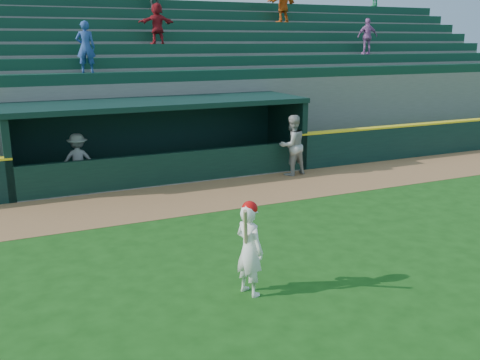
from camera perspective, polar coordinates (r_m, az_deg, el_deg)
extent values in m
plane|color=#164812|center=(10.92, 3.54, -8.57)|extent=(120.00, 120.00, 0.00)
cube|color=#93643B|center=(15.15, -5.21, -1.86)|extent=(40.00, 3.00, 0.01)
cube|color=black|center=(23.24, 23.05, 4.34)|extent=(15.50, 0.30, 1.20)
cube|color=yellow|center=(23.14, 23.21, 5.87)|extent=(15.50, 0.32, 0.06)
imported|color=#ACACA7|center=(17.53, 5.56, 3.71)|extent=(1.05, 0.87, 1.98)
imported|color=#A5A6A0|center=(16.82, -16.86, 2.05)|extent=(1.15, 0.82, 1.62)
cube|color=slate|center=(17.72, -8.25, 0.54)|extent=(9.00, 2.60, 0.04)
cube|color=black|center=(16.82, -23.59, 2.64)|extent=(0.20, 2.60, 2.30)
cube|color=black|center=(19.26, 4.90, 5.20)|extent=(0.20, 2.60, 2.30)
cube|color=black|center=(18.72, -9.52, 4.78)|extent=(9.40, 0.20, 2.30)
cube|color=black|center=(17.31, -8.53, 8.14)|extent=(9.40, 2.80, 0.16)
cube|color=black|center=(16.48, -7.09, 1.22)|extent=(9.00, 0.16, 1.00)
cube|color=brown|center=(18.42, -8.99, 1.79)|extent=(8.40, 0.45, 0.10)
cube|color=slate|center=(19.17, -9.97, 5.92)|extent=(34.00, 0.85, 2.91)
cube|color=#0F3828|center=(18.88, -10.10, 10.78)|extent=(34.00, 0.60, 0.36)
cube|color=slate|center=(19.96, -10.64, 6.88)|extent=(34.00, 0.85, 3.36)
cube|color=#0F3828|center=(19.68, -10.81, 12.21)|extent=(34.00, 0.60, 0.36)
cube|color=slate|center=(20.75, -11.25, 7.77)|extent=(34.00, 0.85, 3.81)
cube|color=#0F3828|center=(20.49, -11.47, 13.52)|extent=(34.00, 0.60, 0.36)
cube|color=slate|center=(21.55, -11.82, 8.59)|extent=(34.00, 0.85, 4.26)
cube|color=#0F3828|center=(21.32, -12.08, 14.74)|extent=(34.00, 0.60, 0.36)
cube|color=slate|center=(22.35, -12.36, 9.35)|extent=(34.00, 0.85, 4.71)
cube|color=#0F3828|center=(22.16, -12.66, 15.86)|extent=(34.00, 0.60, 0.36)
cube|color=slate|center=(23.16, -12.86, 10.06)|extent=(34.00, 0.85, 5.16)
cube|color=#0F3828|center=(23.00, -13.19, 16.90)|extent=(34.00, 0.60, 0.36)
cube|color=slate|center=(23.98, -13.32, 10.71)|extent=(34.00, 0.85, 5.61)
cube|color=#0F3828|center=(23.86, -13.70, 17.86)|extent=(34.00, 0.60, 0.36)
cube|color=slate|center=(24.54, -13.60, 10.78)|extent=(34.50, 0.30, 5.61)
imported|color=#A41922|center=(20.77, -8.83, 16.17)|extent=(1.38, 0.51, 1.46)
imported|color=#274691|center=(18.47, -16.14, 13.47)|extent=(0.67, 0.52, 1.64)
imported|color=#A963A9|center=(24.11, 13.43, 14.68)|extent=(0.93, 0.56, 1.49)
imported|color=orange|center=(24.80, 4.61, 18.29)|extent=(1.58, 0.77, 1.63)
imported|color=white|center=(9.26, 1.02, -7.47)|extent=(0.55, 0.68, 1.63)
sphere|color=red|center=(9.01, 1.04, -3.09)|extent=(0.27, 0.27, 0.27)
cylinder|color=tan|center=(8.82, 0.60, -5.05)|extent=(0.28, 0.47, 0.76)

